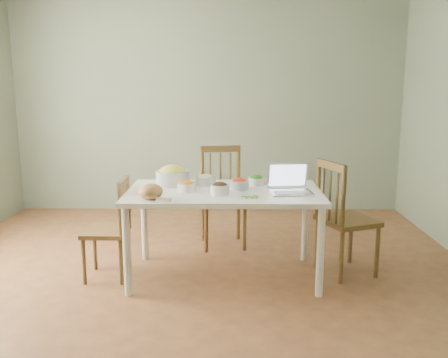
{
  "coord_description": "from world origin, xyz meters",
  "views": [
    {
      "loc": [
        0.28,
        -3.86,
        1.69
      ],
      "look_at": [
        0.23,
        0.2,
        0.87
      ],
      "focal_mm": 39.18,
      "sensor_mm": 36.0,
      "label": 1
    }
  ],
  "objects_px": {
    "chair_left": "(106,229)",
    "laptop": "(292,179)",
    "chair_far": "(223,198)",
    "dining_table": "(224,234)",
    "bread_boule": "(151,191)",
    "chair_right": "(348,218)",
    "bowl_squash": "(173,175)"
  },
  "relations": [
    {
      "from": "chair_far",
      "to": "dining_table",
      "type": "bearing_deg",
      "value": -97.46
    },
    {
      "from": "dining_table",
      "to": "bowl_squash",
      "type": "relative_size",
      "value": 5.44
    },
    {
      "from": "chair_left",
      "to": "bowl_squash",
      "type": "xyz_separation_m",
      "value": [
        0.56,
        0.26,
        0.42
      ]
    },
    {
      "from": "dining_table",
      "to": "chair_right",
      "type": "height_order",
      "value": "chair_right"
    },
    {
      "from": "chair_far",
      "to": "chair_left",
      "type": "height_order",
      "value": "chair_far"
    },
    {
      "from": "chair_far",
      "to": "chair_left",
      "type": "relative_size",
      "value": 1.17
    },
    {
      "from": "bowl_squash",
      "to": "laptop",
      "type": "relative_size",
      "value": 0.88
    },
    {
      "from": "dining_table",
      "to": "chair_far",
      "type": "xyz_separation_m",
      "value": [
        -0.02,
        0.82,
        0.13
      ]
    },
    {
      "from": "chair_right",
      "to": "bread_boule",
      "type": "relative_size",
      "value": 5.26
    },
    {
      "from": "dining_table",
      "to": "bread_boule",
      "type": "height_order",
      "value": "bread_boule"
    },
    {
      "from": "dining_table",
      "to": "bowl_squash",
      "type": "xyz_separation_m",
      "value": [
        -0.46,
        0.23,
        0.47
      ]
    },
    {
      "from": "chair_far",
      "to": "chair_right",
      "type": "relative_size",
      "value": 1.01
    },
    {
      "from": "chair_left",
      "to": "laptop",
      "type": "distance_m",
      "value": 1.64
    },
    {
      "from": "dining_table",
      "to": "chair_right",
      "type": "bearing_deg",
      "value": 4.73
    },
    {
      "from": "bread_boule",
      "to": "laptop",
      "type": "bearing_deg",
      "value": 10.93
    },
    {
      "from": "chair_right",
      "to": "laptop",
      "type": "height_order",
      "value": "chair_right"
    },
    {
      "from": "bowl_squash",
      "to": "chair_right",
      "type": "bearing_deg",
      "value": -5.15
    },
    {
      "from": "dining_table",
      "to": "chair_far",
      "type": "relative_size",
      "value": 1.61
    },
    {
      "from": "chair_far",
      "to": "bread_boule",
      "type": "height_order",
      "value": "chair_far"
    },
    {
      "from": "chair_right",
      "to": "chair_left",
      "type": "bearing_deg",
      "value": 71.5
    },
    {
      "from": "chair_far",
      "to": "chair_right",
      "type": "distance_m",
      "value": 1.33
    },
    {
      "from": "dining_table",
      "to": "bowl_squash",
      "type": "bearing_deg",
      "value": 153.61
    },
    {
      "from": "chair_right",
      "to": "bowl_squash",
      "type": "bearing_deg",
      "value": 63.12
    },
    {
      "from": "chair_left",
      "to": "dining_table",
      "type": "bearing_deg",
      "value": 91.88
    },
    {
      "from": "chair_far",
      "to": "chair_left",
      "type": "distance_m",
      "value": 1.31
    },
    {
      "from": "chair_far",
      "to": "bread_boule",
      "type": "xyz_separation_m",
      "value": [
        -0.55,
        -1.14,
        0.32
      ]
    },
    {
      "from": "dining_table",
      "to": "bowl_squash",
      "type": "distance_m",
      "value": 0.7
    },
    {
      "from": "chair_left",
      "to": "laptop",
      "type": "height_order",
      "value": "laptop"
    },
    {
      "from": "dining_table",
      "to": "laptop",
      "type": "relative_size",
      "value": 4.8
    },
    {
      "from": "chair_right",
      "to": "bread_boule",
      "type": "height_order",
      "value": "chair_right"
    },
    {
      "from": "bowl_squash",
      "to": "dining_table",
      "type": "bearing_deg",
      "value": -26.39
    },
    {
      "from": "dining_table",
      "to": "chair_left",
      "type": "xyz_separation_m",
      "value": [
        -1.02,
        -0.03,
        0.05
      ]
    }
  ]
}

